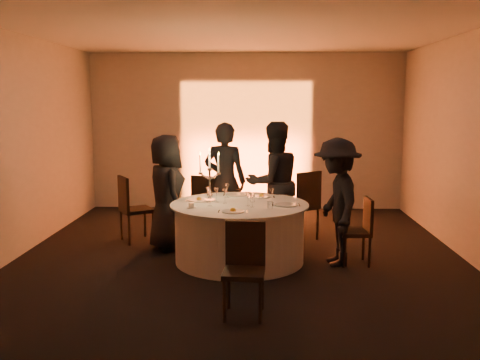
{
  "coord_description": "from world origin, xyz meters",
  "views": [
    {
      "loc": [
        0.25,
        -6.82,
        2.1
      ],
      "look_at": [
        0.0,
        0.2,
        1.05
      ],
      "focal_mm": 40.0,
      "sensor_mm": 36.0,
      "label": 1
    }
  ],
  "objects_px": {
    "chair_back_left": "(206,200)",
    "candelabra": "(210,183)",
    "guest_back_left": "(225,181)",
    "chair_back_right": "(303,201)",
    "banquet_table": "(239,232)",
    "coffee_cup": "(191,205)",
    "guest_left": "(166,193)",
    "guest_back_right": "(274,183)",
    "chair_left": "(131,205)",
    "guest_right": "(337,202)",
    "chair_right": "(360,227)",
    "chair_front": "(244,263)"
  },
  "relations": [
    {
      "from": "chair_back_left",
      "to": "candelabra",
      "type": "distance_m",
      "value": 1.54
    },
    {
      "from": "chair_left",
      "to": "chair_back_right",
      "type": "height_order",
      "value": "chair_back_right"
    },
    {
      "from": "chair_back_right",
      "to": "guest_left",
      "type": "height_order",
      "value": "guest_left"
    },
    {
      "from": "chair_left",
      "to": "guest_back_left",
      "type": "height_order",
      "value": "guest_back_left"
    },
    {
      "from": "banquet_table",
      "to": "guest_back_left",
      "type": "height_order",
      "value": "guest_back_left"
    },
    {
      "from": "chair_back_left",
      "to": "chair_back_right",
      "type": "relative_size",
      "value": 0.87
    },
    {
      "from": "coffee_cup",
      "to": "candelabra",
      "type": "relative_size",
      "value": 0.15
    },
    {
      "from": "chair_left",
      "to": "chair_right",
      "type": "bearing_deg",
      "value": -138.26
    },
    {
      "from": "chair_right",
      "to": "guest_back_left",
      "type": "bearing_deg",
      "value": -127.0
    },
    {
      "from": "guest_back_right",
      "to": "coffee_cup",
      "type": "height_order",
      "value": "guest_back_right"
    },
    {
      "from": "chair_right",
      "to": "coffee_cup",
      "type": "distance_m",
      "value": 2.18
    },
    {
      "from": "guest_left",
      "to": "guest_back_left",
      "type": "xyz_separation_m",
      "value": [
        0.79,
        0.62,
        0.07
      ]
    },
    {
      "from": "guest_back_left",
      "to": "banquet_table",
      "type": "bearing_deg",
      "value": 115.56
    },
    {
      "from": "chair_back_left",
      "to": "guest_back_right",
      "type": "bearing_deg",
      "value": 168.29
    },
    {
      "from": "coffee_cup",
      "to": "guest_right",
      "type": "bearing_deg",
      "value": 6.33
    },
    {
      "from": "banquet_table",
      "to": "coffee_cup",
      "type": "distance_m",
      "value": 0.78
    },
    {
      "from": "banquet_table",
      "to": "guest_left",
      "type": "height_order",
      "value": "guest_left"
    },
    {
      "from": "chair_right",
      "to": "guest_left",
      "type": "relative_size",
      "value": 0.53
    },
    {
      "from": "guest_back_right",
      "to": "coffee_cup",
      "type": "xyz_separation_m",
      "value": [
        -1.06,
        -1.26,
        -0.1
      ]
    },
    {
      "from": "guest_left",
      "to": "guest_right",
      "type": "distance_m",
      "value": 2.38
    },
    {
      "from": "chair_back_right",
      "to": "guest_left",
      "type": "bearing_deg",
      "value": -21.73
    },
    {
      "from": "chair_back_right",
      "to": "guest_back_left",
      "type": "height_order",
      "value": "guest_back_left"
    },
    {
      "from": "chair_front",
      "to": "guest_back_right",
      "type": "bearing_deg",
      "value": 85.91
    },
    {
      "from": "chair_back_right",
      "to": "guest_back_right",
      "type": "height_order",
      "value": "guest_back_right"
    },
    {
      "from": "chair_left",
      "to": "candelabra",
      "type": "distance_m",
      "value": 1.52
    },
    {
      "from": "guest_back_left",
      "to": "guest_left",
      "type": "bearing_deg",
      "value": 51.02
    },
    {
      "from": "guest_left",
      "to": "guest_back_right",
      "type": "distance_m",
      "value": 1.58
    },
    {
      "from": "chair_front",
      "to": "chair_back_right",
      "type": "bearing_deg",
      "value": 77.44
    },
    {
      "from": "chair_back_right",
      "to": "chair_front",
      "type": "relative_size",
      "value": 1.16
    },
    {
      "from": "chair_right",
      "to": "coffee_cup",
      "type": "bearing_deg",
      "value": -86.84
    },
    {
      "from": "banquet_table",
      "to": "guest_back_left",
      "type": "bearing_deg",
      "value": 102.78
    },
    {
      "from": "coffee_cup",
      "to": "chair_left",
      "type": "bearing_deg",
      "value": 131.02
    },
    {
      "from": "chair_left",
      "to": "guest_back_left",
      "type": "distance_m",
      "value": 1.44
    },
    {
      "from": "banquet_table",
      "to": "chair_front",
      "type": "height_order",
      "value": "chair_front"
    },
    {
      "from": "chair_front",
      "to": "guest_back_right",
      "type": "height_order",
      "value": "guest_back_right"
    },
    {
      "from": "guest_back_right",
      "to": "guest_back_left",
      "type": "bearing_deg",
      "value": -41.54
    },
    {
      "from": "guest_back_right",
      "to": "guest_right",
      "type": "relative_size",
      "value": 1.1
    },
    {
      "from": "banquet_table",
      "to": "coffee_cup",
      "type": "bearing_deg",
      "value": -153.13
    },
    {
      "from": "guest_back_left",
      "to": "chair_back_right",
      "type": "bearing_deg",
      "value": -171.17
    },
    {
      "from": "chair_back_left",
      "to": "guest_left",
      "type": "xyz_separation_m",
      "value": [
        -0.45,
        -1.05,
        0.3
      ]
    },
    {
      "from": "guest_back_left",
      "to": "chair_left",
      "type": "bearing_deg",
      "value": 23.03
    },
    {
      "from": "chair_front",
      "to": "guest_back_left",
      "type": "xyz_separation_m",
      "value": [
        -0.38,
        2.9,
        0.38
      ]
    },
    {
      "from": "banquet_table",
      "to": "guest_right",
      "type": "bearing_deg",
      "value": -4.4
    },
    {
      "from": "coffee_cup",
      "to": "guest_left",
      "type": "bearing_deg",
      "value": 118.61
    },
    {
      "from": "chair_back_right",
      "to": "candelabra",
      "type": "bearing_deg",
      "value": -2.08
    },
    {
      "from": "guest_left",
      "to": "chair_back_right",
      "type": "bearing_deg",
      "value": -101.96
    },
    {
      "from": "guest_back_left",
      "to": "guest_back_right",
      "type": "xyz_separation_m",
      "value": [
        0.73,
        -0.2,
        0.01
      ]
    },
    {
      "from": "chair_front",
      "to": "guest_right",
      "type": "bearing_deg",
      "value": 58.85
    },
    {
      "from": "chair_back_left",
      "to": "guest_left",
      "type": "relative_size",
      "value": 0.56
    },
    {
      "from": "chair_back_left",
      "to": "chair_front",
      "type": "height_order",
      "value": "chair_back_left"
    }
  ]
}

